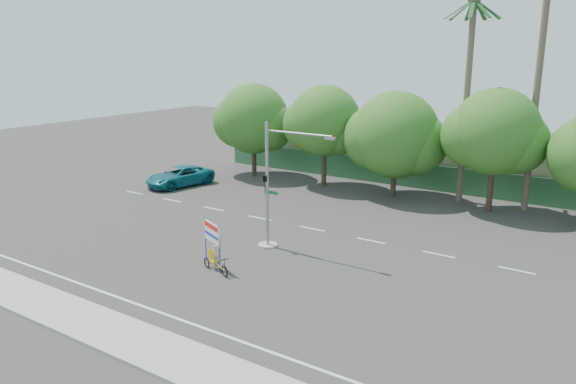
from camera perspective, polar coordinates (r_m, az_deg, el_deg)
The scene contains 14 objects.
ground at distance 27.40m, azimuth -2.71°, elevation -8.85°, with size 120.00×120.00×0.00m, color #33302D.
sidewalk_near at distance 22.43m, azimuth -14.54°, elevation -14.77°, with size 50.00×2.40×0.12m, color gray.
fence at distance 45.40m, azimuth 13.56°, elevation 1.55°, with size 38.00×0.08×2.00m, color #336B3D.
building_left at distance 53.28m, azimuth 5.21°, elevation 4.86°, with size 12.00×8.00×4.00m, color beige.
building_right at distance 47.60m, azimuth 24.60°, elevation 2.20°, with size 14.00×8.00×3.60m, color beige.
tree_far_left at distance 48.38m, azimuth -3.57°, elevation 7.23°, with size 7.14×6.00×7.96m.
tree_left at distance 44.49m, azimuth 3.69°, elevation 6.98°, with size 6.66×5.60×8.07m.
tree_center at distance 41.93m, azimuth 10.81°, elevation 5.47°, with size 7.62×6.40×7.85m.
tree_right at distance 39.66m, azimuth 20.24°, elevation 5.46°, with size 6.90×5.80×8.36m.
palm_tall at distance 40.32m, azimuth 24.31°, elevation 12.70°, with size 3.73×3.79×17.45m.
palm_short at distance 41.38m, azimuth 17.84°, elevation 11.06°, with size 3.73×3.79×14.45m.
traffic_signal at distance 30.72m, azimuth -1.68°, elevation -0.48°, with size 4.72×1.10×7.00m.
trike_billboard at distance 28.44m, azimuth -7.49°, elevation -5.88°, with size 2.35×1.22×2.50m.
pickup_truck at distance 46.01m, azimuth -10.95°, elevation 1.58°, with size 2.58×5.61×1.56m, color #0F636E.
Camera 1 is at (15.01, -20.20, 10.84)m, focal length 35.00 mm.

